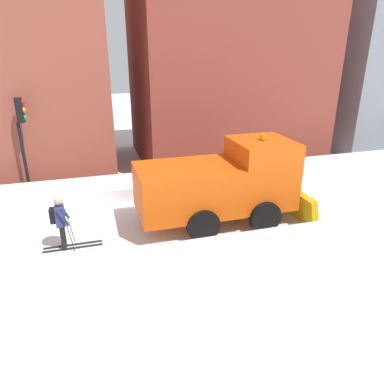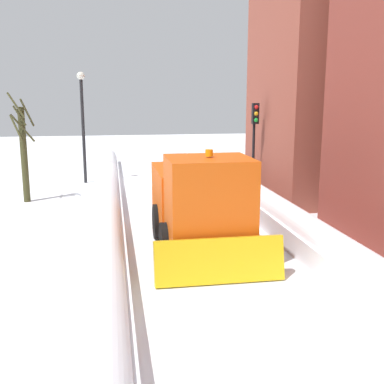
% 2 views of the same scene
% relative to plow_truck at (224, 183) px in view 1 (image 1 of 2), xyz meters
% --- Properties ---
extents(ground_plane, '(80.00, 80.00, 0.00)m').
position_rel_plow_truck_xyz_m(ground_plane, '(-0.13, -1.02, -1.48)').
color(ground_plane, white).
extents(snowbank_left, '(1.10, 36.00, 1.11)m').
position_rel_plow_truck_xyz_m(snowbank_left, '(-3.00, -1.02, -0.97)').
color(snowbank_left, white).
rests_on(snowbank_left, ground).
extents(snowbank_right, '(1.10, 36.00, 0.99)m').
position_rel_plow_truck_xyz_m(snowbank_right, '(2.75, -1.02, -1.06)').
color(snowbank_right, white).
rests_on(snowbank_right, ground).
extents(building_brick_mid, '(7.19, 9.51, 10.42)m').
position_rel_plow_truck_xyz_m(building_brick_mid, '(-8.08, 3.05, 3.74)').
color(building_brick_mid, brown).
rests_on(building_brick_mid, ground).
extents(building_concrete_far, '(6.48, 6.83, 8.45)m').
position_rel_plow_truck_xyz_m(building_concrete_far, '(-8.08, 12.78, 2.75)').
color(building_concrete_far, gray).
rests_on(building_concrete_far, ground).
extents(plow_truck, '(3.20, 5.98, 3.12)m').
position_rel_plow_truck_xyz_m(plow_truck, '(0.00, 0.00, 0.00)').
color(plow_truck, '#DB510F').
rests_on(plow_truck, ground).
extents(skier, '(0.62, 1.80, 1.81)m').
position_rel_plow_truck_xyz_m(skier, '(0.36, -5.44, -0.48)').
color(skier, black).
rests_on(skier, ground).
extents(traffic_light_pole, '(0.28, 0.42, 4.16)m').
position_rel_plow_truck_xyz_m(traffic_light_pole, '(-3.74, -6.72, 1.45)').
color(traffic_light_pole, black).
rests_on(traffic_light_pole, ground).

